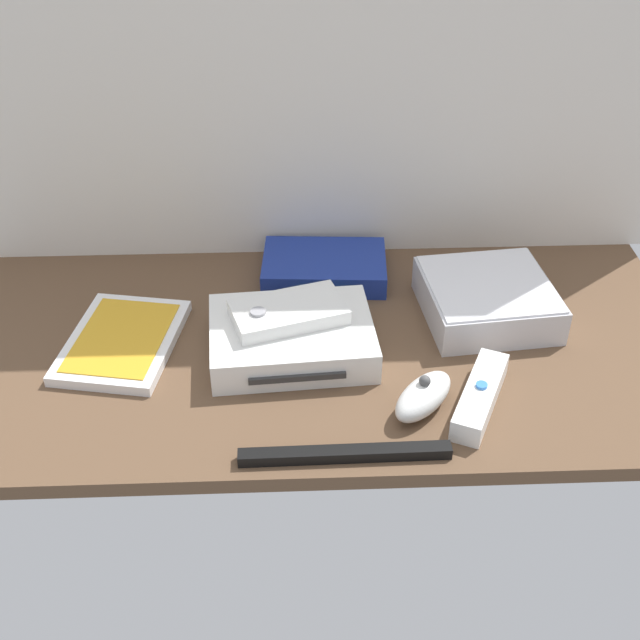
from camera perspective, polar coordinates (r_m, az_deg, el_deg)
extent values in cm
cube|color=brown|center=(111.11, 0.00, -2.09)|extent=(100.00, 48.00, 2.00)
cube|color=silver|center=(117.56, -0.50, 18.40)|extent=(110.00, 1.20, 64.00)
cube|color=white|center=(108.09, -1.95, -1.21)|extent=(22.10, 17.48, 4.40)
cube|color=#2D2D2D|center=(101.69, -1.56, -3.99)|extent=(12.01, 1.47, 0.80)
cube|color=silver|center=(116.86, 11.38, 1.38)|extent=(18.70, 18.70, 5.00)
cube|color=silver|center=(115.41, 11.53, 2.46)|extent=(17.95, 17.95, 0.30)
cube|color=white|center=(112.90, -13.40, -1.44)|extent=(16.83, 21.16, 1.40)
cube|color=gold|center=(112.44, -13.45, -1.13)|extent=(13.94, 18.10, 0.16)
cube|color=navy|center=(123.07, 0.29, 3.65)|extent=(18.71, 13.10, 3.40)
cube|color=#19D833|center=(117.88, 0.24, 2.04)|extent=(8.01, 0.90, 0.60)
cube|color=white|center=(102.00, 10.92, -5.14)|extent=(9.49, 14.94, 3.00)
cylinder|color=#387FDB|center=(100.91, 11.03, -4.41)|extent=(1.40, 1.40, 0.40)
ellipsoid|color=white|center=(100.12, 7.10, -5.22)|extent=(9.88, 10.44, 4.00)
sphere|color=#4C4C4C|center=(98.57, 7.20, -4.17)|extent=(1.40, 1.40, 1.40)
cube|color=white|center=(106.91, -2.18, 0.44)|extent=(16.10, 11.84, 2.00)
cylinder|color=#99999E|center=(105.36, -4.27, 0.55)|extent=(2.49, 2.49, 0.40)
cube|color=black|center=(94.27, 1.73, -9.16)|extent=(24.02, 2.16, 1.40)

